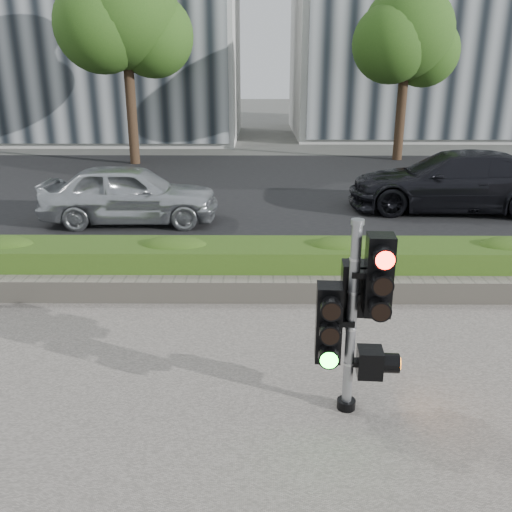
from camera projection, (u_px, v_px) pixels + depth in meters
The scene contains 11 objects.
ground at pixel (245, 366), 6.50m from camera, with size 120.00×120.00×0.00m, color #51514C.
road at pixel (254, 189), 15.95m from camera, with size 60.00×13.00×0.02m, color black.
curb at pixel (250, 269), 9.46m from camera, with size 60.00×0.25×0.12m, color gray.
stone_wall at pixel (248, 289), 8.23m from camera, with size 12.00×0.32×0.34m, color gray.
hedge at pixel (249, 264), 8.79m from camera, with size 12.00×1.00×0.68m, color olive.
building_right at pixel (469, 15), 28.07m from camera, with size 18.00×10.00×12.00m, color #B7B7B2.
tree_left at pixel (125, 17), 18.64m from camera, with size 4.61×4.03×7.34m.
tree_right at pixel (406, 36), 19.68m from camera, with size 4.10×3.58×6.53m.
traffic_signal at pixel (355, 308), 5.31m from camera, with size 0.71×0.53×2.04m.
car_silver at pixel (130, 194), 12.27m from camera, with size 1.59×3.96×1.35m, color #BABEC2.
car_dark at pixel (453, 181), 13.35m from camera, with size 2.05×5.03×1.46m, color black.
Camera 1 is at (0.18, -5.71, 3.38)m, focal length 38.00 mm.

